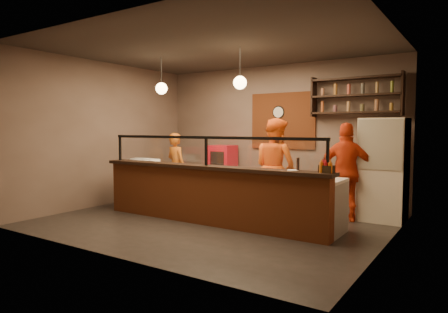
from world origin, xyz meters
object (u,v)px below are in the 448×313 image
Objects in this scene: wall_clock at (279,112)px; red_cooler at (223,172)px; cook_left at (176,167)px; cook_right at (347,172)px; cook_mid at (275,167)px; fridge at (384,170)px; pepper_mill at (298,164)px; condiment_caddy at (327,169)px; pizza_dough at (205,170)px.

wall_clock is 0.23× the size of red_cooler.
cook_right is at bearing -164.25° from cook_left.
cook_mid is (2.66, -0.13, 0.15)m from cook_left.
cook_right is (1.33, 0.27, -0.05)m from cook_mid.
cook_left is 0.88× the size of cook_right.
wall_clock is at bearing -134.50° from cook_left.
cook_right is 0.70m from fridge.
cook_left is at bearing -148.14° from wall_clock.
wall_clock reaches higher than pepper_mill.
cook_mid is 9.57× the size of condiment_caddy.
fridge is (1.89, 0.68, -0.00)m from cook_mid.
cook_mid is at bearing -159.90° from fridge.
pepper_mill is at bearing -13.78° from pizza_dough.
wall_clock is at bearing 121.10° from pepper_mill.
cook_right reaches higher than cook_left.
cook_left is 3.09× the size of pizza_dough.
condiment_caddy is at bearing -52.43° from wall_clock.
pizza_dough is at bearing -67.28° from red_cooler.
condiment_caddy is at bearing 82.17° from cook_right.
cook_right is 9.11× the size of condiment_caddy.
fridge reaches higher than condiment_caddy.
cook_right is 9.01× the size of pepper_mill.
cook_mid is at bearing 128.18° from pepper_mill.
cook_left is 2.67m from cook_mid.
pizza_dough is at bearing 54.22° from cook_mid.
cook_left reaches higher than pepper_mill.
condiment_caddy is at bearing -101.04° from fridge.
cook_mid is 2.27m from red_cooler.
red_cooler is 2.01m from pizza_dough.
condiment_caddy is at bearing 174.31° from cook_left.
pizza_dough is at bearing 162.88° from cook_left.
red_cooler is at bearing -112.19° from cook_left.
cook_right is 1.61m from pepper_mill.
condiment_caddy is (-0.40, -2.01, 0.16)m from fridge.
red_cooler is at bearing 141.37° from pepper_mill.
cook_right is at bearing -30.23° from wall_clock.
fridge is (4.55, 0.56, 0.15)m from cook_left.
pizza_dough is 2.60× the size of condiment_caddy.
cook_left is (-2.05, -1.27, -1.29)m from wall_clock.
pepper_mill is at bearing 150.44° from cook_mid.
cook_mid reaches higher than cook_right.
cook_mid is at bearing -169.09° from cook_left.
wall_clock reaches higher than fridge.
cook_left is 1.71m from pizza_dough.
fridge is at bearing -157.65° from cook_right.
condiment_caddy is 0.99× the size of pepper_mill.
condiment_caddy is (4.15, -1.46, 0.31)m from cook_left.
wall_clock reaches higher than cook_mid.
wall_clock reaches higher than pizza_dough.
pepper_mill is at bearing -113.84° from fridge.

